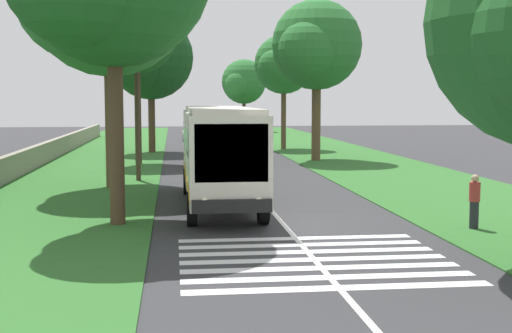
{
  "coord_description": "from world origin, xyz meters",
  "views": [
    {
      "loc": [
        -22.14,
        3.51,
        4.07
      ],
      "look_at": [
        3.04,
        0.54,
        1.6
      ],
      "focal_mm": 49.27,
      "sensor_mm": 36.0,
      "label": 1
    }
  ],
  "objects_px": {
    "trailing_car_1": "(247,144)",
    "roadside_tree_right_1": "(282,66)",
    "trailing_car_0": "(206,155)",
    "roadside_tree_left_0": "(148,59)",
    "roadside_tree_right_0": "(243,83)",
    "pedestrian": "(474,201)",
    "roadside_tree_right_3": "(314,48)",
    "roadside_tree_left_2": "(134,35)",
    "utility_pole": "(137,89)",
    "trailing_minibus_0": "(223,120)",
    "trailing_car_3": "(192,134)",
    "trailing_car_2": "(235,137)",
    "coach_bus": "(219,150)"
  },
  "relations": [
    {
      "from": "trailing_car_2",
      "to": "utility_pole",
      "type": "bearing_deg",
      "value": 164.8
    },
    {
      "from": "roadside_tree_right_1",
      "to": "roadside_tree_right_3",
      "type": "xyz_separation_m",
      "value": [
        -10.36,
        -0.48,
        0.72
      ]
    },
    {
      "from": "trailing_car_3",
      "to": "trailing_car_2",
      "type": "bearing_deg",
      "value": -154.19
    },
    {
      "from": "trailing_car_0",
      "to": "trailing_car_1",
      "type": "height_order",
      "value": "same"
    },
    {
      "from": "coach_bus",
      "to": "trailing_minibus_0",
      "type": "distance_m",
      "value": 53.95
    },
    {
      "from": "roadside_tree_left_0",
      "to": "utility_pole",
      "type": "height_order",
      "value": "roadside_tree_left_0"
    },
    {
      "from": "roadside_tree_right_3",
      "to": "pedestrian",
      "type": "relative_size",
      "value": 6.12
    },
    {
      "from": "trailing_car_0",
      "to": "trailing_car_3",
      "type": "xyz_separation_m",
      "value": [
        25.78,
        0.15,
        0.0
      ]
    },
    {
      "from": "roadside_tree_left_2",
      "to": "utility_pole",
      "type": "bearing_deg",
      "value": -176.3
    },
    {
      "from": "roadside_tree_right_0",
      "to": "trailing_car_3",
      "type": "bearing_deg",
      "value": 159.03
    },
    {
      "from": "roadside_tree_left_2",
      "to": "utility_pole",
      "type": "relative_size",
      "value": 1.22
    },
    {
      "from": "trailing_car_0",
      "to": "roadside_tree_left_0",
      "type": "relative_size",
      "value": 0.42
    },
    {
      "from": "trailing_car_2",
      "to": "roadside_tree_right_3",
      "type": "bearing_deg",
      "value": -166.67
    },
    {
      "from": "trailing_car_0",
      "to": "roadside_tree_right_3",
      "type": "bearing_deg",
      "value": -69.61
    },
    {
      "from": "roadside_tree_left_2",
      "to": "trailing_car_2",
      "type": "bearing_deg",
      "value": -24.25
    },
    {
      "from": "coach_bus",
      "to": "roadside_tree_left_2",
      "type": "xyz_separation_m",
      "value": [
        17.59,
        4.02,
        5.74
      ]
    },
    {
      "from": "pedestrian",
      "to": "roadside_tree_right_3",
      "type": "bearing_deg",
      "value": 0.39
    },
    {
      "from": "coach_bus",
      "to": "roadside_tree_right_0",
      "type": "relative_size",
      "value": 1.28
    },
    {
      "from": "roadside_tree_right_0",
      "to": "pedestrian",
      "type": "distance_m",
      "value": 65.21
    },
    {
      "from": "trailing_car_3",
      "to": "roadside_tree_left_0",
      "type": "xyz_separation_m",
      "value": [
        -15.18,
        3.57,
        6.25
      ]
    },
    {
      "from": "coach_bus",
      "to": "trailing_car_0",
      "type": "distance_m",
      "value": 16.16
    },
    {
      "from": "utility_pole",
      "to": "trailing_car_0",
      "type": "bearing_deg",
      "value": -26.04
    },
    {
      "from": "roadside_tree_left_2",
      "to": "utility_pole",
      "type": "distance_m",
      "value": 9.64
    },
    {
      "from": "roadside_tree_left_0",
      "to": "trailing_car_2",
      "type": "bearing_deg",
      "value": -42.11
    },
    {
      "from": "trailing_car_0",
      "to": "roadside_tree_right_3",
      "type": "xyz_separation_m",
      "value": [
        2.65,
        -7.14,
        6.63
      ]
    },
    {
      "from": "trailing_car_3",
      "to": "roadside_tree_right_3",
      "type": "height_order",
      "value": "roadside_tree_right_3"
    },
    {
      "from": "roadside_tree_right_3",
      "to": "pedestrian",
      "type": "bearing_deg",
      "value": -179.61
    },
    {
      "from": "trailing_minibus_0",
      "to": "roadside_tree_left_2",
      "type": "bearing_deg",
      "value": 167.67
    },
    {
      "from": "trailing_car_0",
      "to": "roadside_tree_left_0",
      "type": "xyz_separation_m",
      "value": [
        10.6,
        3.72,
        6.25
      ]
    },
    {
      "from": "trailing_car_0",
      "to": "pedestrian",
      "type": "relative_size",
      "value": 2.54
    },
    {
      "from": "trailing_minibus_0",
      "to": "roadside_tree_right_3",
      "type": "xyz_separation_m",
      "value": [
        -35.06,
        -3.47,
        5.75
      ]
    },
    {
      "from": "trailing_car_2",
      "to": "utility_pole",
      "type": "height_order",
      "value": "utility_pole"
    },
    {
      "from": "roadside_tree_right_0",
      "to": "pedestrian",
      "type": "relative_size",
      "value": 5.18
    },
    {
      "from": "trailing_car_0",
      "to": "trailing_minibus_0",
      "type": "height_order",
      "value": "trailing_minibus_0"
    },
    {
      "from": "coach_bus",
      "to": "roadside_tree_right_3",
      "type": "xyz_separation_m",
      "value": [
        18.74,
        -7.36,
        5.15
      ]
    },
    {
      "from": "trailing_car_1",
      "to": "roadside_tree_right_0",
      "type": "relative_size",
      "value": 0.49
    },
    {
      "from": "roadside_tree_right_3",
      "to": "pedestrian",
      "type": "xyz_separation_m",
      "value": [
        -24.39,
        -0.16,
        -6.39
      ]
    },
    {
      "from": "trailing_car_3",
      "to": "roadside_tree_right_1",
      "type": "relative_size",
      "value": 0.48
    },
    {
      "from": "trailing_car_1",
      "to": "trailing_car_2",
      "type": "xyz_separation_m",
      "value": [
        8.66,
        0.15,
        0.0
      ]
    },
    {
      "from": "trailing_minibus_0",
      "to": "roadside_tree_left_0",
      "type": "xyz_separation_m",
      "value": [
        -27.11,
        7.39,
        5.37
      ]
    },
    {
      "from": "roadside_tree_right_1",
      "to": "utility_pole",
      "type": "xyz_separation_m",
      "value": [
        -20.51,
        10.33,
        -2.07
      ]
    },
    {
      "from": "roadside_tree_right_0",
      "to": "coach_bus",
      "type": "bearing_deg",
      "value": 173.49
    },
    {
      "from": "trailing_minibus_0",
      "to": "roadside_tree_right_1",
      "type": "height_order",
      "value": "roadside_tree_right_1"
    },
    {
      "from": "trailing_car_1",
      "to": "coach_bus",
      "type": "bearing_deg",
      "value": 171.71
    },
    {
      "from": "roadside_tree_left_2",
      "to": "roadside_tree_right_1",
      "type": "height_order",
      "value": "roadside_tree_left_2"
    },
    {
      "from": "roadside_tree_right_1",
      "to": "roadside_tree_right_3",
      "type": "relative_size",
      "value": 0.87
    },
    {
      "from": "trailing_car_2",
      "to": "roadside_tree_left_2",
      "type": "relative_size",
      "value": 0.41
    },
    {
      "from": "roadside_tree_left_0",
      "to": "roadside_tree_right_0",
      "type": "distance_m",
      "value": 34.25
    },
    {
      "from": "trailing_car_2",
      "to": "trailing_minibus_0",
      "type": "bearing_deg",
      "value": -0.82
    },
    {
      "from": "trailing_car_1",
      "to": "roadside_tree_right_1",
      "type": "distance_m",
      "value": 7.42
    }
  ]
}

